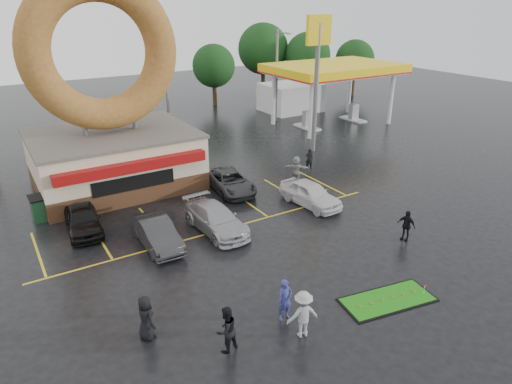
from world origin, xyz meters
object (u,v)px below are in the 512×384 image
car_dgrey (157,233)px  putting_green (388,300)px  shell_sign (317,59)px  car_silver (216,219)px  streetlight_mid (167,86)px  person_blue (285,300)px  dumpster (49,207)px  person_cameraman (406,225)px  car_white (310,194)px  car_grey (230,182)px  car_black (83,219)px  gas_station (314,83)px  streetlight_right (277,74)px  donut_shop (110,120)px

car_dgrey → putting_green: (6.59, -9.48, -0.68)m
shell_sign → car_silver: bearing=-147.5°
streetlight_mid → person_blue: bearing=-102.0°
car_dgrey → dumpster: 7.67m
person_blue → person_cameraman: bearing=13.7°
car_white → putting_green: (-3.14, -9.37, -0.71)m
shell_sign → car_silver: 17.15m
putting_green → car_grey: bearing=90.0°
car_white → car_grey: bearing=119.4°
car_black → car_white: size_ratio=0.98×
streetlight_mid → car_silver: (-4.32, -17.42, -4.08)m
car_black → car_silver: size_ratio=0.87×
car_dgrey → dumpster: size_ratio=2.40×
gas_station → dumpster: size_ratio=7.58×
car_silver → dumpster: bearing=136.0°
streetlight_right → car_silver: size_ratio=1.85×
car_black → person_blue: bearing=-61.7°
car_dgrey → person_cameraman: size_ratio=2.61×
streetlight_right → person_cameraman: bearing=-108.8°
car_black → putting_green: car_black is taller
car_grey → car_dgrey: bearing=-141.1°
streetlight_right → putting_green: bearing=-115.1°
car_white → person_blue: (-7.50, -8.06, 0.14)m
donut_shop → car_white: size_ratio=3.11×
gas_station → car_black: size_ratio=3.21×
gas_station → car_silver: size_ratio=2.81×
donut_shop → putting_green: bearing=-72.4°
gas_station → person_cameraman: (-12.33, -23.51, -2.87)m
gas_station → streetlight_right: bearing=166.3°
car_dgrey → car_grey: car_dgrey is taller
car_silver → car_black: bearing=146.2°
car_silver → putting_green: bearing=-73.3°
donut_shop → person_cameraman: (10.67, -15.54, -3.64)m
car_white → streetlight_right: bearing=56.3°
car_black → dumpster: car_black is taller
person_blue → streetlight_right: bearing=58.0°
car_silver → putting_green: (3.29, -9.37, -0.67)m
car_grey → car_white: (3.13, -4.50, 0.08)m
car_black → car_grey: car_black is taller
car_grey → donut_shop: bearing=145.5°
car_silver → shell_sign: bearing=29.9°
car_grey → person_cameraman: bearing=-60.8°
donut_shop → person_cameraman: 19.20m
gas_station → streetlight_mid: bearing=-179.9°
shell_sign → car_silver: (-13.32, -8.50, -6.67)m
streetlight_right → car_black: 27.16m
person_cameraman → dumpster: 19.95m
gas_station → putting_green: bearing=-122.4°
streetlight_right → car_dgrey: size_ratio=2.09×
shell_sign → dumpster: bearing=-174.7°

